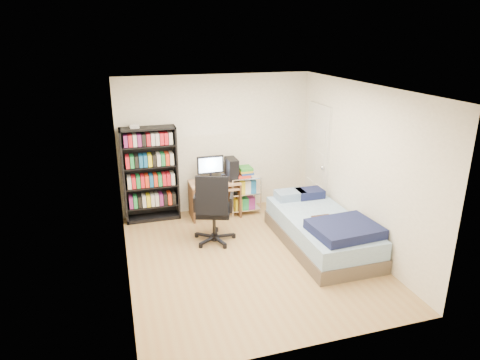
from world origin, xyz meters
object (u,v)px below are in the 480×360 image
object	(u,v)px
bed	(322,230)
media_shelf	(150,173)
computer_desk	(219,184)
office_chair	(214,221)

from	to	relation	value
bed	media_shelf	bearing A→B (deg)	143.30
computer_desk	bed	bearing A→B (deg)	-53.31
office_chair	bed	size ratio (longest dim) A/B	0.54
media_shelf	bed	distance (m)	3.07
computer_desk	office_chair	size ratio (longest dim) A/B	0.96
computer_desk	office_chair	distance (m)	1.12
media_shelf	office_chair	xyz separation A→B (m)	(0.84, -1.19, -0.49)
computer_desk	bed	distance (m)	2.09
office_chair	bed	xyz separation A→B (m)	(1.58, -0.61, -0.10)
office_chair	media_shelf	bearing A→B (deg)	144.63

